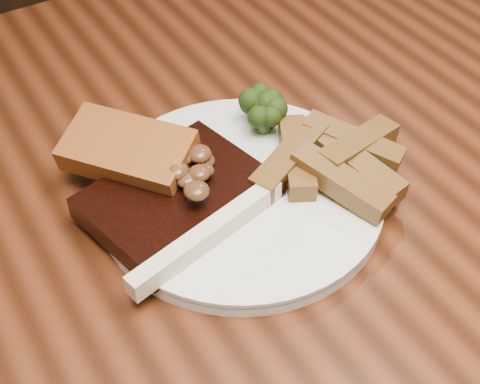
# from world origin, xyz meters

# --- Properties ---
(dining_table) EXTENTS (1.60, 0.90, 0.75)m
(dining_table) POSITION_xyz_m (0.00, 0.00, 0.66)
(dining_table) COLOR #4C200F
(dining_table) RESTS_ON ground
(chair_far) EXTENTS (0.59, 0.59, 0.96)m
(chair_far) POSITION_xyz_m (0.17, 0.69, 0.53)
(chair_far) COLOR black
(chair_far) RESTS_ON ground
(plate) EXTENTS (0.29, 0.29, 0.01)m
(plate) POSITION_xyz_m (0.01, 0.01, 0.76)
(plate) COLOR silver
(plate) RESTS_ON dining_table
(steak) EXTENTS (0.17, 0.15, 0.02)m
(steak) POSITION_xyz_m (-0.05, 0.02, 0.77)
(steak) COLOR black
(steak) RESTS_ON plate
(steak_bone) EXTENTS (0.16, 0.05, 0.02)m
(steak_bone) POSITION_xyz_m (-0.05, -0.03, 0.77)
(steak_bone) COLOR beige
(steak_bone) RESTS_ON plate
(mushroom_pile) EXTENTS (0.06, 0.06, 0.03)m
(mushroom_pile) POSITION_xyz_m (-0.04, 0.02, 0.80)
(mushroom_pile) COLOR #512C19
(mushroom_pile) RESTS_ON steak
(garlic_bread) EXTENTS (0.12, 0.13, 0.02)m
(garlic_bread) POSITION_xyz_m (-0.07, 0.08, 0.77)
(garlic_bread) COLOR #924D1A
(garlic_bread) RESTS_ON plate
(potato_wedges) EXTENTS (0.12, 0.12, 0.02)m
(potato_wedges) POSITION_xyz_m (0.08, 0.02, 0.77)
(potato_wedges) COLOR brown
(potato_wedges) RESTS_ON plate
(broccoli_cluster) EXTENTS (0.07, 0.07, 0.04)m
(broccoli_cluster) POSITION_xyz_m (0.07, 0.08, 0.78)
(broccoli_cluster) COLOR #1D310B
(broccoli_cluster) RESTS_ON plate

